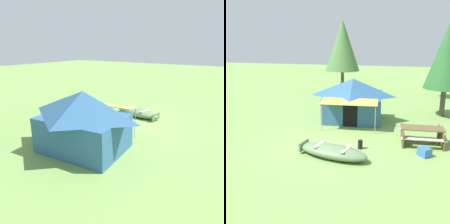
% 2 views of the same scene
% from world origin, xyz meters
% --- Properties ---
extents(ground_plane, '(80.00, 80.00, 0.00)m').
position_xyz_m(ground_plane, '(0.00, 0.00, 0.00)').
color(ground_plane, '#759B4D').
extents(beached_rowboat, '(3.03, 1.57, 0.48)m').
position_xyz_m(beached_rowboat, '(0.49, -1.32, 0.25)').
color(beached_rowboat, '#5F7B53').
rests_on(beached_rowboat, ground_plane).
extents(canvas_cabin_tent, '(3.65, 3.76, 2.40)m').
position_xyz_m(canvas_cabin_tent, '(0.23, 3.75, 1.25)').
color(canvas_cabin_tent, '#2E5D8A').
rests_on(canvas_cabin_tent, ground_plane).
extents(picnic_table, '(1.96, 1.65, 0.74)m').
position_xyz_m(picnic_table, '(3.89, 1.06, 0.47)').
color(picnic_table, brown).
rests_on(picnic_table, ground_plane).
extents(cooler_box, '(0.59, 0.59, 0.34)m').
position_xyz_m(cooler_box, '(3.97, -0.30, 0.17)').
color(cooler_box, '#366AB3').
rests_on(cooler_box, ground_plane).
extents(fuel_can, '(0.24, 0.24, 0.38)m').
position_xyz_m(fuel_can, '(1.39, -0.22, 0.19)').
color(fuel_can, black).
rests_on(fuel_can, ground_plane).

